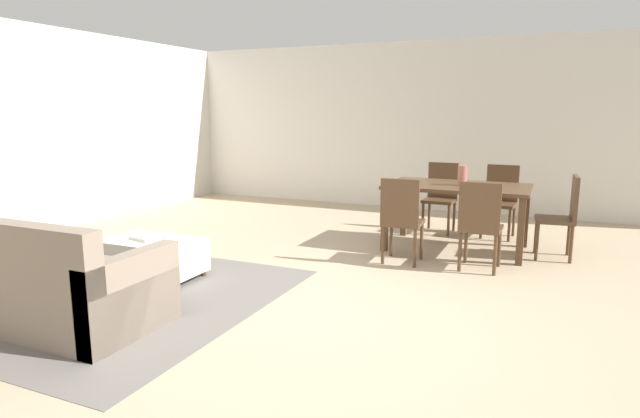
% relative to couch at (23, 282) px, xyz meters
% --- Properties ---
extents(ground_plane, '(10.80, 10.80, 0.00)m').
position_rel_couch_xyz_m(ground_plane, '(2.00, 0.99, -0.29)').
color(ground_plane, tan).
extents(wall_back, '(9.00, 0.12, 2.70)m').
position_rel_couch_xyz_m(wall_back, '(2.00, 5.99, 1.06)').
color(wall_back, silver).
rests_on(wall_back, ground_plane).
extents(area_rug, '(3.00, 2.80, 0.01)m').
position_rel_couch_xyz_m(area_rug, '(0.11, 0.63, -0.29)').
color(area_rug, slate).
rests_on(area_rug, ground_plane).
extents(couch, '(2.25, 0.89, 0.86)m').
position_rel_couch_xyz_m(couch, '(0.00, 0.00, 0.00)').
color(couch, gray).
rests_on(couch, ground_plane).
extents(ottoman_table, '(0.93, 0.58, 0.38)m').
position_rel_couch_xyz_m(ottoman_table, '(0.22, 1.21, -0.07)').
color(ottoman_table, silver).
rests_on(ottoman_table, ground_plane).
extents(dining_table, '(1.60, 0.96, 0.76)m').
position_rel_couch_xyz_m(dining_table, '(2.71, 3.54, 0.38)').
color(dining_table, '#513823').
rests_on(dining_table, ground_plane).
extents(dining_chair_near_left, '(0.41, 0.41, 0.92)m').
position_rel_couch_xyz_m(dining_chair_near_left, '(2.29, 2.66, 0.23)').
color(dining_chair_near_left, '#513823').
rests_on(dining_chair_near_left, ground_plane).
extents(dining_chair_near_right, '(0.41, 0.41, 0.92)m').
position_rel_couch_xyz_m(dining_chair_near_right, '(3.09, 2.72, 0.23)').
color(dining_chair_near_right, '#513823').
rests_on(dining_chair_near_right, ground_plane).
extents(dining_chair_far_left, '(0.41, 0.41, 0.92)m').
position_rel_couch_xyz_m(dining_chair_far_left, '(2.35, 4.40, 0.23)').
color(dining_chair_far_left, '#513823').
rests_on(dining_chair_far_left, ground_plane).
extents(dining_chair_far_right, '(0.43, 0.43, 0.92)m').
position_rel_couch_xyz_m(dining_chair_far_right, '(3.11, 4.42, 0.23)').
color(dining_chair_far_right, '#513823').
rests_on(dining_chair_far_right, ground_plane).
extents(dining_chair_head_east, '(0.43, 0.43, 0.92)m').
position_rel_couch_xyz_m(dining_chair_head_east, '(3.85, 3.58, 0.23)').
color(dining_chair_head_east, '#513823').
rests_on(dining_chair_head_east, ground_plane).
extents(vase_centerpiece, '(0.10, 0.10, 0.23)m').
position_rel_couch_xyz_m(vase_centerpiece, '(2.76, 3.52, 0.58)').
color(vase_centerpiece, '#B26659').
rests_on(vase_centerpiece, dining_table).
extents(book_on_ottoman, '(0.30, 0.25, 0.03)m').
position_rel_couch_xyz_m(book_on_ottoman, '(0.16, 1.20, 0.11)').
color(book_on_ottoman, silver).
rests_on(book_on_ottoman, ottoman_table).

